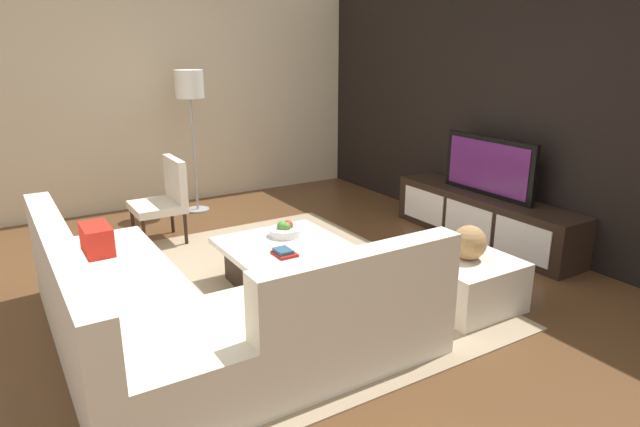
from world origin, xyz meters
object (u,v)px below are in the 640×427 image
(television, at_px, (489,166))
(fruit_bowl, at_px, (285,230))
(sectional_couch, at_px, (193,312))
(floor_lamp, at_px, (190,93))
(accent_chair_near, at_px, (165,195))
(book_stack, at_px, (284,253))
(media_console, at_px, (484,218))
(decorative_ball, at_px, (469,243))
(coffee_table, at_px, (285,264))
(ottoman, at_px, (466,282))

(television, bearing_deg, fruit_bowl, -97.29)
(sectional_couch, distance_m, floor_lamp, 3.52)
(television, xyz_separation_m, fruit_bowl, (-0.28, -2.20, -0.37))
(accent_chair_near, bearing_deg, fruit_bowl, 25.25)
(accent_chair_near, relative_size, fruit_bowl, 3.11)
(television, bearing_deg, book_stack, -87.14)
(media_console, relative_size, decorative_ball, 8.10)
(coffee_table, xyz_separation_m, accent_chair_near, (-1.65, -0.51, 0.29))
(media_console, height_order, book_stack, media_console)
(sectional_couch, bearing_deg, floor_lamp, 160.03)
(fruit_bowl, height_order, book_stack, fruit_bowl)
(accent_chair_near, relative_size, book_stack, 4.42)
(sectional_couch, relative_size, book_stack, 12.70)
(coffee_table, height_order, fruit_bowl, fruit_bowl)
(ottoman, relative_size, book_stack, 3.55)
(media_console, distance_m, television, 0.55)
(floor_lamp, height_order, ottoman, floor_lamp)
(book_stack, bearing_deg, floor_lamp, 174.94)
(television, distance_m, sectional_couch, 3.39)
(floor_lamp, xyz_separation_m, book_stack, (2.73, -0.24, -1.04))
(media_console, xyz_separation_m, coffee_table, (-0.10, -2.30, -0.05))
(coffee_table, height_order, book_stack, book_stack)
(sectional_couch, relative_size, coffee_table, 2.55)
(decorative_ball, bearing_deg, book_stack, -126.85)
(sectional_couch, relative_size, decorative_ball, 9.31)
(sectional_couch, relative_size, accent_chair_near, 2.88)
(coffee_table, distance_m, ottoman, 1.49)
(television, height_order, book_stack, television)
(fruit_bowl, distance_m, book_stack, 0.46)
(ottoman, bearing_deg, accent_chair_near, -150.68)
(coffee_table, distance_m, accent_chair_near, 1.75)
(sectional_couch, height_order, accent_chair_near, accent_chair_near)
(coffee_table, height_order, decorative_ball, decorative_ball)
(television, height_order, accent_chair_near, television)
(decorative_ball, bearing_deg, floor_lamp, -165.80)
(ottoman, bearing_deg, floor_lamp, -165.80)
(accent_chair_near, bearing_deg, media_console, 60.75)
(media_console, bearing_deg, fruit_bowl, -97.29)
(sectional_couch, distance_m, accent_chair_near, 2.33)
(media_console, bearing_deg, ottoman, -52.17)
(sectional_couch, distance_m, fruit_bowl, 1.38)
(coffee_table, xyz_separation_m, decorative_ball, (1.08, 1.03, 0.33))
(television, height_order, sectional_couch, television)
(television, xyz_separation_m, accent_chair_near, (-1.75, -2.81, -0.31))
(fruit_bowl, bearing_deg, sectional_couch, -54.65)
(decorative_ball, xyz_separation_m, book_stack, (-0.86, -1.15, -0.13))
(media_console, distance_m, book_stack, 2.43)
(sectional_couch, bearing_deg, book_stack, 113.71)
(coffee_table, bearing_deg, decorative_ball, 43.47)
(media_console, bearing_deg, sectional_couch, -81.19)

